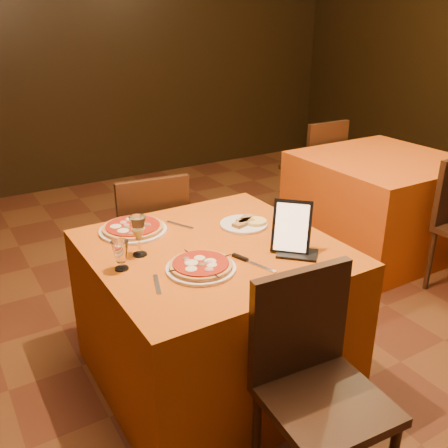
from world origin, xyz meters
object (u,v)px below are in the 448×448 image
chair_main_far (147,241)px  tablet (292,227)px  side_table (378,204)px  main_table (213,314)px  chair_side_far (311,169)px  pizza_far (133,229)px  wine_glass (139,236)px  water_glass (121,255)px  pizza_near (201,267)px  chair_main_near (326,403)px

chair_main_far → tablet: tablet is taller
side_table → main_table: bearing=-160.4°
chair_side_far → pizza_far: 2.44m
tablet → wine_glass: bearing=-162.3°
main_table → chair_side_far: size_ratio=1.21×
side_table → chair_side_far: 0.82m
chair_main_far → water_glass: (-0.44, -0.81, 0.36)m
tablet → chair_main_far: bearing=150.4°
side_table → tablet: tablet is taller
pizza_near → wine_glass: (-0.17, 0.27, 0.08)m
side_table → chair_main_near: 2.41m
pizza_near → tablet: (0.44, -0.05, 0.10)m
tablet → chair_main_near: bearing=-70.3°
side_table → water_glass: water_glass is taller
main_table → chair_main_near: 0.82m
wine_glass → tablet: 0.69m
wine_glass → chair_main_near: bearing=-70.2°
pizza_far → wine_glass: (-0.07, -0.26, 0.08)m
chair_main_near → pizza_far: chair_main_near is taller
chair_side_far → wine_glass: 2.64m
chair_side_far → pizza_near: bearing=40.4°
wine_glass → water_glass: bearing=-144.1°
chair_main_near → tablet: 0.77m
chair_main_near → chair_main_far: 1.63m
pizza_near → tablet: bearing=-6.5°
chair_main_far → wine_glass: size_ratio=4.79×
main_table → pizza_near: (-0.16, -0.18, 0.39)m
chair_main_near → pizza_near: size_ratio=3.03×
side_table → water_glass: (-2.33, -0.67, 0.44)m
chair_main_far → water_glass: chair_main_far is taller
chair_side_far → tablet: (-1.61, -1.71, 0.41)m
side_table → chair_side_far: (0.00, 0.81, 0.08)m
chair_main_far → wine_glass: wine_glass is taller
side_table → wine_glass: wine_glass is taller
chair_main_far → pizza_far: chair_main_far is taller
side_table → pizza_far: size_ratio=3.27×
pizza_near → water_glass: (-0.29, 0.18, 0.05)m
water_glass → tablet: 0.76m
water_glass → pizza_near: bearing=-32.6°
water_glass → wine_glass: bearing=35.9°
wine_glass → tablet: size_ratio=0.78×
wine_glass → tablet: tablet is taller
main_table → chair_main_far: chair_main_far is taller
chair_side_far → pizza_near: size_ratio=3.03×
pizza_far → wine_glass: wine_glass is taller
main_table → pizza_near: size_ratio=3.66×
chair_main_far → pizza_near: size_ratio=3.03×
pizza_far → water_glass: water_glass is taller
side_table → chair_main_near: chair_main_near is taller
side_table → water_glass: 2.47m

